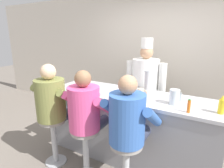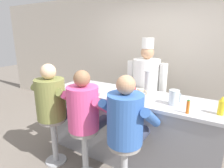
{
  "view_description": "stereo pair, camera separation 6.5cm",
  "coord_description": "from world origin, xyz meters",
  "px_view_note": "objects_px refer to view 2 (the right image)",
  "views": [
    {
      "loc": [
        1.05,
        -1.98,
        1.86
      ],
      "look_at": [
        -0.29,
        0.32,
        1.15
      ],
      "focal_mm": 30.0,
      "sensor_mm": 36.0,
      "label": 1
    },
    {
      "loc": [
        1.11,
        -1.95,
        1.86
      ],
      "look_at": [
        -0.29,
        0.32,
        1.15
      ],
      "focal_mm": 30.0,
      "sensor_mm": 36.0,
      "label": 2
    }
  ],
  "objects_px": {
    "cereal_bowl": "(101,93)",
    "breakfast_plate": "(84,88)",
    "mustard_bottle_yellow": "(221,106)",
    "diner_seated_pink": "(85,112)",
    "water_pitcher_clear": "(174,97)",
    "cup_stack_steel": "(148,82)",
    "diner_seated_blue": "(126,123)",
    "cook_in_whites_near": "(146,86)",
    "hot_sauce_bottle_orange": "(188,107)",
    "diner_seated_olive": "(53,102)",
    "ketchup_bottle_red": "(133,93)",
    "coffee_mug_tan": "(141,92)",
    "napkin_dispenser_chrome": "(126,93)"
  },
  "relations": [
    {
      "from": "water_pitcher_clear",
      "to": "cup_stack_steel",
      "type": "bearing_deg",
      "value": 147.79
    },
    {
      "from": "diner_seated_pink",
      "to": "diner_seated_blue",
      "type": "distance_m",
      "value": 0.58
    },
    {
      "from": "mustard_bottle_yellow",
      "to": "hot_sauce_bottle_orange",
      "type": "xyz_separation_m",
      "value": [
        -0.31,
        -0.15,
        -0.02
      ]
    },
    {
      "from": "diner_seated_olive",
      "to": "diner_seated_blue",
      "type": "xyz_separation_m",
      "value": [
        1.16,
        -0.0,
        -0.01
      ]
    },
    {
      "from": "water_pitcher_clear",
      "to": "napkin_dispenser_chrome",
      "type": "relative_size",
      "value": 1.5
    },
    {
      "from": "cup_stack_steel",
      "to": "diner_seated_pink",
      "type": "relative_size",
      "value": 0.23
    },
    {
      "from": "diner_seated_pink",
      "to": "hot_sauce_bottle_orange",
      "type": "bearing_deg",
      "value": 18.21
    },
    {
      "from": "coffee_mug_tan",
      "to": "cook_in_whites_near",
      "type": "bearing_deg",
      "value": 105.33
    },
    {
      "from": "cup_stack_steel",
      "to": "diner_seated_blue",
      "type": "height_order",
      "value": "diner_seated_blue"
    },
    {
      "from": "breakfast_plate",
      "to": "cup_stack_steel",
      "type": "bearing_deg",
      "value": 20.8
    },
    {
      "from": "diner_seated_blue",
      "to": "cup_stack_steel",
      "type": "bearing_deg",
      "value": 96.4
    },
    {
      "from": "cereal_bowl",
      "to": "cook_in_whites_near",
      "type": "distance_m",
      "value": 0.92
    },
    {
      "from": "mustard_bottle_yellow",
      "to": "water_pitcher_clear",
      "type": "height_order",
      "value": "mustard_bottle_yellow"
    },
    {
      "from": "cook_in_whites_near",
      "to": "ketchup_bottle_red",
      "type": "bearing_deg",
      "value": -79.05
    },
    {
      "from": "ketchup_bottle_red",
      "to": "cook_in_whites_near",
      "type": "xyz_separation_m",
      "value": [
        -0.17,
        0.86,
        -0.14
      ]
    },
    {
      "from": "diner_seated_pink",
      "to": "diner_seated_olive",
      "type": "bearing_deg",
      "value": 179.85
    },
    {
      "from": "breakfast_plate",
      "to": "cup_stack_steel",
      "type": "distance_m",
      "value": 0.98
    },
    {
      "from": "diner_seated_olive",
      "to": "cook_in_whites_near",
      "type": "distance_m",
      "value": 1.54
    },
    {
      "from": "cereal_bowl",
      "to": "breakfast_plate",
      "type": "bearing_deg",
      "value": 168.16
    },
    {
      "from": "water_pitcher_clear",
      "to": "coffee_mug_tan",
      "type": "height_order",
      "value": "water_pitcher_clear"
    },
    {
      "from": "diner_seated_olive",
      "to": "diner_seated_pink",
      "type": "distance_m",
      "value": 0.58
    },
    {
      "from": "hot_sauce_bottle_orange",
      "to": "cup_stack_steel",
      "type": "distance_m",
      "value": 0.8
    },
    {
      "from": "mustard_bottle_yellow",
      "to": "napkin_dispenser_chrome",
      "type": "bearing_deg",
      "value": -178.25
    },
    {
      "from": "cereal_bowl",
      "to": "cook_in_whites_near",
      "type": "bearing_deg",
      "value": 68.89
    },
    {
      "from": "hot_sauce_bottle_orange",
      "to": "coffee_mug_tan",
      "type": "relative_size",
      "value": 1.04
    },
    {
      "from": "cup_stack_steel",
      "to": "mustard_bottle_yellow",
      "type": "bearing_deg",
      "value": -18.32
    },
    {
      "from": "mustard_bottle_yellow",
      "to": "breakfast_plate",
      "type": "distance_m",
      "value": 1.85
    },
    {
      "from": "napkin_dispenser_chrome",
      "to": "diner_seated_olive",
      "type": "xyz_separation_m",
      "value": [
        -0.9,
        -0.49,
        -0.15
      ]
    },
    {
      "from": "mustard_bottle_yellow",
      "to": "diner_seated_pink",
      "type": "xyz_separation_m",
      "value": [
        -1.44,
        -0.52,
        -0.2
      ]
    },
    {
      "from": "mustard_bottle_yellow",
      "to": "cup_stack_steel",
      "type": "height_order",
      "value": "cup_stack_steel"
    },
    {
      "from": "water_pitcher_clear",
      "to": "cook_in_whites_near",
      "type": "bearing_deg",
      "value": 131.78
    },
    {
      "from": "hot_sauce_bottle_orange",
      "to": "cup_stack_steel",
      "type": "relative_size",
      "value": 0.47
    },
    {
      "from": "breakfast_plate",
      "to": "diner_seated_blue",
      "type": "distance_m",
      "value": 1.12
    },
    {
      "from": "water_pitcher_clear",
      "to": "diner_seated_blue",
      "type": "distance_m",
      "value": 0.69
    },
    {
      "from": "diner_seated_pink",
      "to": "mustard_bottle_yellow",
      "type": "bearing_deg",
      "value": 20.0
    },
    {
      "from": "breakfast_plate",
      "to": "diner_seated_olive",
      "type": "distance_m",
      "value": 0.53
    },
    {
      "from": "water_pitcher_clear",
      "to": "diner_seated_pink",
      "type": "bearing_deg",
      "value": -149.29
    },
    {
      "from": "cup_stack_steel",
      "to": "hot_sauce_bottle_orange",
      "type": "bearing_deg",
      "value": -35.9
    },
    {
      "from": "cereal_bowl",
      "to": "cup_stack_steel",
      "type": "relative_size",
      "value": 0.51
    },
    {
      "from": "hot_sauce_bottle_orange",
      "to": "ketchup_bottle_red",
      "type": "bearing_deg",
      "value": 176.13
    },
    {
      "from": "hot_sauce_bottle_orange",
      "to": "diner_seated_pink",
      "type": "relative_size",
      "value": 0.11
    },
    {
      "from": "mustard_bottle_yellow",
      "to": "cook_in_whites_near",
      "type": "height_order",
      "value": "cook_in_whites_near"
    },
    {
      "from": "mustard_bottle_yellow",
      "to": "cook_in_whites_near",
      "type": "distance_m",
      "value": 1.38
    },
    {
      "from": "hot_sauce_bottle_orange",
      "to": "cook_in_whites_near",
      "type": "bearing_deg",
      "value": 132.86
    },
    {
      "from": "mustard_bottle_yellow",
      "to": "diner_seated_blue",
      "type": "distance_m",
      "value": 1.02
    },
    {
      "from": "diner_seated_olive",
      "to": "diner_seated_pink",
      "type": "height_order",
      "value": "diner_seated_olive"
    },
    {
      "from": "ketchup_bottle_red",
      "to": "hot_sauce_bottle_orange",
      "type": "height_order",
      "value": "ketchup_bottle_red"
    },
    {
      "from": "water_pitcher_clear",
      "to": "cup_stack_steel",
      "type": "distance_m",
      "value": 0.53
    },
    {
      "from": "mustard_bottle_yellow",
      "to": "diner_seated_pink",
      "type": "relative_size",
      "value": 0.14
    },
    {
      "from": "coffee_mug_tan",
      "to": "diner_seated_blue",
      "type": "height_order",
      "value": "diner_seated_blue"
    }
  ]
}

